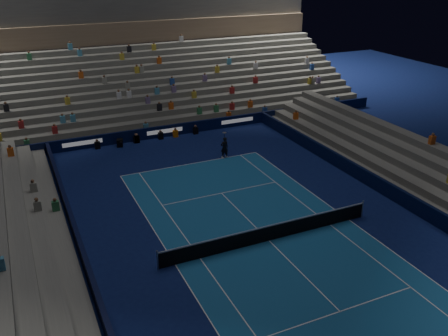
% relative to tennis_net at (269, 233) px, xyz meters
% --- Properties ---
extents(ground, '(90.00, 90.00, 0.00)m').
position_rel_tennis_net_xyz_m(ground, '(0.00, 0.00, -0.50)').
color(ground, '#0D174E').
rests_on(ground, ground).
extents(court_surface, '(10.97, 23.77, 0.01)m').
position_rel_tennis_net_xyz_m(court_surface, '(0.00, 0.00, -0.50)').
color(court_surface, '#1B5895').
rests_on(court_surface, ground).
extents(sponsor_barrier_far, '(44.00, 0.25, 1.00)m').
position_rel_tennis_net_xyz_m(sponsor_barrier_far, '(0.00, 18.50, -0.00)').
color(sponsor_barrier_far, '#080F33').
rests_on(sponsor_barrier_far, ground).
extents(sponsor_barrier_east, '(0.25, 37.00, 1.00)m').
position_rel_tennis_net_xyz_m(sponsor_barrier_east, '(9.70, 0.00, -0.00)').
color(sponsor_barrier_east, black).
rests_on(sponsor_barrier_east, ground).
extents(sponsor_barrier_west, '(0.25, 37.00, 1.00)m').
position_rel_tennis_net_xyz_m(sponsor_barrier_west, '(-9.70, 0.00, -0.00)').
color(sponsor_barrier_west, black).
rests_on(sponsor_barrier_west, ground).
extents(grandstand_main, '(44.00, 15.20, 11.20)m').
position_rel_tennis_net_xyz_m(grandstand_main, '(0.00, 27.90, 2.87)').
color(grandstand_main, slate).
rests_on(grandstand_main, ground).
extents(grandstand_east, '(5.00, 37.00, 2.50)m').
position_rel_tennis_net_xyz_m(grandstand_east, '(13.17, 0.00, 0.41)').
color(grandstand_east, slate).
rests_on(grandstand_east, ground).
extents(grandstand_west, '(5.00, 37.00, 2.50)m').
position_rel_tennis_net_xyz_m(grandstand_west, '(-13.17, 0.00, 0.41)').
color(grandstand_west, slate).
rests_on(grandstand_west, ground).
extents(tennis_net, '(12.90, 0.10, 1.10)m').
position_rel_tennis_net_xyz_m(tennis_net, '(0.00, 0.00, 0.00)').
color(tennis_net, '#B2B2B7').
rests_on(tennis_net, ground).
extents(tennis_player, '(0.62, 0.41, 1.70)m').
position_rel_tennis_net_xyz_m(tennis_player, '(2.75, 11.94, 0.34)').
color(tennis_player, black).
rests_on(tennis_player, ground).
extents(broadcast_camera, '(0.61, 0.99, 0.63)m').
position_rel_tennis_net_xyz_m(broadcast_camera, '(-4.10, 17.74, -0.18)').
color(broadcast_camera, black).
rests_on(broadcast_camera, ground).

